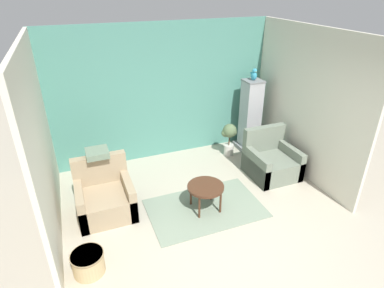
{
  "coord_description": "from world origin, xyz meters",
  "views": [
    {
      "loc": [
        -1.74,
        -2.89,
        3.39
      ],
      "look_at": [
        0.0,
        1.53,
        0.96
      ],
      "focal_mm": 30.0,
      "sensor_mm": 36.0,
      "label": 1
    }
  ],
  "objects_px": {
    "parrot": "(254,75)",
    "potted_plant": "(229,136)",
    "coffee_table": "(206,188)",
    "birdcage": "(250,117)",
    "armchair_left": "(105,198)",
    "wicker_basket": "(88,262)",
    "armchair_right": "(271,162)"
  },
  "relations": [
    {
      "from": "armchair_right",
      "to": "parrot",
      "type": "relative_size",
      "value": 3.55
    },
    {
      "from": "armchair_right",
      "to": "birdcage",
      "type": "distance_m",
      "value": 1.25
    },
    {
      "from": "coffee_table",
      "to": "armchair_left",
      "type": "xyz_separation_m",
      "value": [
        -1.53,
        0.53,
        -0.13
      ]
    },
    {
      "from": "potted_plant",
      "to": "wicker_basket",
      "type": "bearing_deg",
      "value": -145.4
    },
    {
      "from": "coffee_table",
      "to": "parrot",
      "type": "distance_m",
      "value": 2.75
    },
    {
      "from": "parrot",
      "to": "coffee_table",
      "type": "bearing_deg",
      "value": -136.82
    },
    {
      "from": "birdcage",
      "to": "potted_plant",
      "type": "bearing_deg",
      "value": -165.74
    },
    {
      "from": "coffee_table",
      "to": "wicker_basket",
      "type": "height_order",
      "value": "coffee_table"
    },
    {
      "from": "armchair_left",
      "to": "potted_plant",
      "type": "xyz_separation_m",
      "value": [
        2.74,
        0.99,
        0.18
      ]
    },
    {
      "from": "parrot",
      "to": "potted_plant",
      "type": "bearing_deg",
      "value": -165.54
    },
    {
      "from": "coffee_table",
      "to": "parrot",
      "type": "xyz_separation_m",
      "value": [
        1.78,
        1.67,
        1.27
      ]
    },
    {
      "from": "coffee_table",
      "to": "potted_plant",
      "type": "bearing_deg",
      "value": 51.5
    },
    {
      "from": "birdcage",
      "to": "wicker_basket",
      "type": "relative_size",
      "value": 3.67
    },
    {
      "from": "coffee_table",
      "to": "birdcage",
      "type": "height_order",
      "value": "birdcage"
    },
    {
      "from": "birdcage",
      "to": "wicker_basket",
      "type": "height_order",
      "value": "birdcage"
    },
    {
      "from": "armchair_left",
      "to": "coffee_table",
      "type": "bearing_deg",
      "value": -18.98
    },
    {
      "from": "armchair_left",
      "to": "wicker_basket",
      "type": "distance_m",
      "value": 1.23
    },
    {
      "from": "birdcage",
      "to": "wicker_basket",
      "type": "bearing_deg",
      "value": -148.07
    },
    {
      "from": "parrot",
      "to": "potted_plant",
      "type": "xyz_separation_m",
      "value": [
        -0.57,
        -0.15,
        -1.22
      ]
    },
    {
      "from": "armchair_left",
      "to": "potted_plant",
      "type": "bearing_deg",
      "value": 19.91
    },
    {
      "from": "wicker_basket",
      "to": "coffee_table",
      "type": "bearing_deg",
      "value": 18.38
    },
    {
      "from": "birdcage",
      "to": "potted_plant",
      "type": "distance_m",
      "value": 0.65
    },
    {
      "from": "armchair_left",
      "to": "armchair_right",
      "type": "height_order",
      "value": "same"
    },
    {
      "from": "armchair_left",
      "to": "parrot",
      "type": "relative_size",
      "value": 3.55
    },
    {
      "from": "birdcage",
      "to": "parrot",
      "type": "relative_size",
      "value": 6.24
    },
    {
      "from": "coffee_table",
      "to": "parrot",
      "type": "bearing_deg",
      "value": 43.18
    },
    {
      "from": "armchair_right",
      "to": "birdcage",
      "type": "height_order",
      "value": "birdcage"
    },
    {
      "from": "potted_plant",
      "to": "coffee_table",
      "type": "bearing_deg",
      "value": -128.5
    },
    {
      "from": "coffee_table",
      "to": "wicker_basket",
      "type": "bearing_deg",
      "value": -161.62
    },
    {
      "from": "coffee_table",
      "to": "parrot",
      "type": "relative_size",
      "value": 2.38
    },
    {
      "from": "parrot",
      "to": "wicker_basket",
      "type": "distance_m",
      "value": 4.61
    },
    {
      "from": "potted_plant",
      "to": "armchair_right",
      "type": "bearing_deg",
      "value": -68.49
    }
  ]
}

